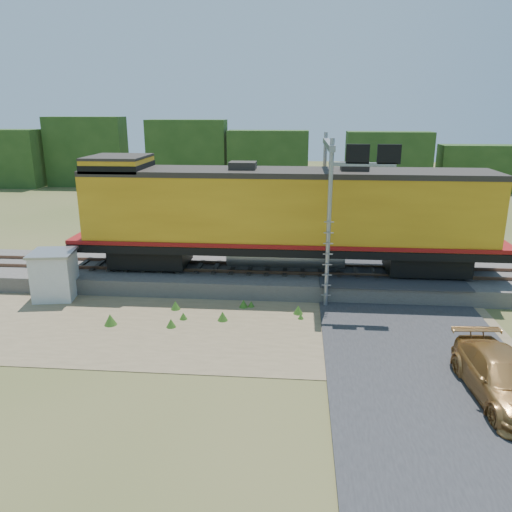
# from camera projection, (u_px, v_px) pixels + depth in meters

# --- Properties ---
(ground) EXTENTS (140.00, 140.00, 0.00)m
(ground) POSITION_uv_depth(u_px,v_px,m) (236.00, 333.00, 20.39)
(ground) COLOR #475123
(ground) RESTS_ON ground
(ballast) EXTENTS (70.00, 5.00, 0.80)m
(ballast) POSITION_uv_depth(u_px,v_px,m) (250.00, 276.00, 26.01)
(ballast) COLOR slate
(ballast) RESTS_ON ground
(rails) EXTENTS (70.00, 1.54, 0.16)m
(rails) POSITION_uv_depth(u_px,v_px,m) (250.00, 267.00, 25.87)
(rails) COLOR brown
(rails) RESTS_ON ballast
(dirt_shoulder) EXTENTS (26.00, 8.00, 0.03)m
(dirt_shoulder) POSITION_uv_depth(u_px,v_px,m) (191.00, 325.00, 21.03)
(dirt_shoulder) COLOR #8C7754
(dirt_shoulder) RESTS_ON ground
(road) EXTENTS (7.00, 66.00, 0.86)m
(road) POSITION_uv_depth(u_px,v_px,m) (407.00, 329.00, 20.50)
(road) COLOR #38383A
(road) RESTS_ON ground
(tree_line_north) EXTENTS (130.00, 3.00, 6.50)m
(tree_line_north) POSITION_uv_depth(u_px,v_px,m) (278.00, 162.00, 55.82)
(tree_line_north) COLOR #203E16
(tree_line_north) RESTS_ON ground
(weed_clumps) EXTENTS (15.00, 6.20, 0.56)m
(weed_clumps) POSITION_uv_depth(u_px,v_px,m) (153.00, 328.00, 20.77)
(weed_clumps) COLOR #33621C
(weed_clumps) RESTS_ON ground
(locomotive) EXTENTS (21.66, 3.30, 5.59)m
(locomotive) POSITION_uv_depth(u_px,v_px,m) (280.00, 214.00, 24.94)
(locomotive) COLOR black
(locomotive) RESTS_ON rails
(shed) EXTENTS (2.26, 2.26, 2.33)m
(shed) POSITION_uv_depth(u_px,v_px,m) (55.00, 275.00, 23.80)
(shed) COLOR silver
(shed) RESTS_ON ground
(signal_gantry) EXTENTS (3.02, 6.20, 7.61)m
(signal_gantry) POSITION_uv_depth(u_px,v_px,m) (336.00, 178.00, 23.52)
(signal_gantry) COLOR gray
(signal_gantry) RESTS_ON ground
(car) EXTENTS (2.27, 5.00, 1.42)m
(car) POSITION_uv_depth(u_px,v_px,m) (503.00, 378.00, 15.58)
(car) COLOR #B48142
(car) RESTS_ON ground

